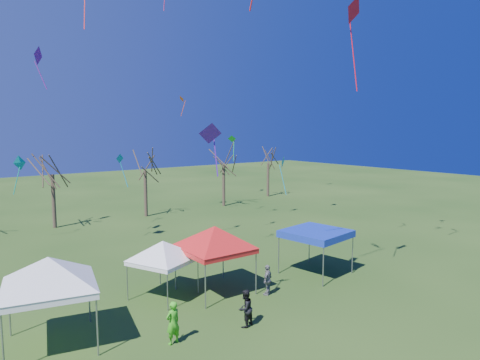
# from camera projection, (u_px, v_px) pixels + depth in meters

# --- Properties ---
(ground) EXTENTS (140.00, 140.00, 0.00)m
(ground) POSITION_uv_depth(u_px,v_px,m) (257.00, 318.00, 19.31)
(ground) COLOR #204215
(ground) RESTS_ON ground
(tree_2) EXTENTS (3.71, 3.71, 8.18)m
(tree_2) POSITION_uv_depth(u_px,v_px,m) (51.00, 155.00, 36.24)
(tree_2) COLOR #3D2D21
(tree_2) RESTS_ON ground
(tree_3) EXTENTS (3.59, 3.59, 7.91)m
(tree_3) POSITION_uv_depth(u_px,v_px,m) (145.00, 154.00, 41.11)
(tree_3) COLOR #3D2D21
(tree_3) RESTS_ON ground
(tree_4) EXTENTS (3.58, 3.58, 7.89)m
(tree_4) POSITION_uv_depth(u_px,v_px,m) (224.00, 151.00, 46.76)
(tree_4) COLOR #3D2D21
(tree_4) RESTS_ON ground
(tree_5) EXTENTS (3.39, 3.39, 7.46)m
(tree_5) POSITION_uv_depth(u_px,v_px,m) (268.00, 151.00, 53.51)
(tree_5) COLOR #3D2D21
(tree_5) RESTS_ON ground
(tent_white_west) EXTENTS (4.59, 4.59, 4.16)m
(tent_white_west) POSITION_uv_depth(u_px,v_px,m) (48.00, 263.00, 16.48)
(tent_white_west) COLOR gray
(tent_white_west) RESTS_ON ground
(tent_white_mid) EXTENTS (3.54, 3.54, 3.36)m
(tent_white_mid) POSITION_uv_depth(u_px,v_px,m) (163.00, 245.00, 21.48)
(tent_white_mid) COLOR gray
(tent_white_mid) RESTS_ON ground
(tent_red) EXTENTS (4.61, 4.61, 4.07)m
(tent_red) POSITION_uv_depth(u_px,v_px,m) (215.00, 231.00, 22.04)
(tent_red) COLOR gray
(tent_red) RESTS_ON ground
(tent_blue) EXTENTS (3.72, 3.72, 2.60)m
(tent_blue) POSITION_uv_depth(u_px,v_px,m) (316.00, 234.00, 25.02)
(tent_blue) COLOR gray
(tent_blue) RESTS_ON ground
(person_green) EXTENTS (0.69, 0.51, 1.74)m
(person_green) POSITION_uv_depth(u_px,v_px,m) (173.00, 323.00, 16.92)
(person_green) COLOR green
(person_green) RESTS_ON ground
(person_dark) EXTENTS (0.92, 0.79, 1.63)m
(person_dark) POSITION_uv_depth(u_px,v_px,m) (245.00, 308.00, 18.40)
(person_dark) COLOR black
(person_dark) RESTS_ON ground
(person_grey) EXTENTS (1.00, 0.78, 1.59)m
(person_grey) POSITION_uv_depth(u_px,v_px,m) (268.00, 280.00, 21.94)
(person_grey) COLOR slate
(person_grey) RESTS_ON ground
(kite_17) EXTENTS (0.94, 0.79, 3.06)m
(kite_17) POSITION_uv_depth(u_px,v_px,m) (282.00, 163.00, 32.55)
(kite_17) COLOR #0C93B7
(kite_17) RESTS_ON ground
(kite_22) EXTENTS (1.01, 0.86, 2.93)m
(kite_22) POSITION_uv_depth(u_px,v_px,m) (120.00, 160.00, 36.38)
(kite_22) COLOR #0B8AAA
(kite_22) RESTS_ON ground
(kite_5) EXTENTS (1.49, 0.92, 4.54)m
(kite_5) POSITION_uv_depth(u_px,v_px,m) (353.00, 11.00, 20.60)
(kite_5) COLOR red
(kite_5) RESTS_ON ground
(kite_12) EXTENTS (0.96, 0.94, 2.54)m
(kite_12) POSITION_uv_depth(u_px,v_px,m) (232.00, 139.00, 41.49)
(kite_12) COLOR green
(kite_12) RESTS_ON ground
(kite_1) EXTENTS (1.14, 0.85, 2.30)m
(kite_1) POSITION_uv_depth(u_px,v_px,m) (210.00, 134.00, 18.05)
(kite_1) COLOR #4D17A6
(kite_1) RESTS_ON ground
(kite_13) EXTENTS (1.12, 0.98, 2.94)m
(kite_13) POSITION_uv_depth(u_px,v_px,m) (20.00, 163.00, 31.77)
(kite_13) COLOR #0BA993
(kite_13) RESTS_ON ground
(kite_19) EXTENTS (0.55, 0.77, 1.93)m
(kite_19) POSITION_uv_depth(u_px,v_px,m) (182.00, 99.00, 39.72)
(kite_19) COLOR #D6450B
(kite_19) RESTS_ON ground
(kite_11) EXTENTS (1.00, 1.16, 2.76)m
(kite_11) POSITION_uv_depth(u_px,v_px,m) (37.00, 56.00, 27.70)
(kite_11) COLOR purple
(kite_11) RESTS_ON ground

